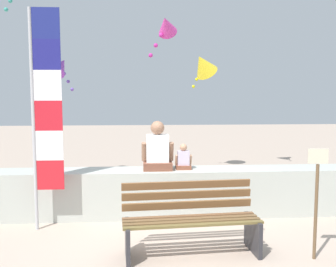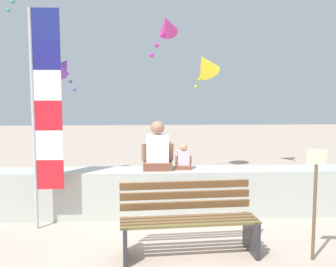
# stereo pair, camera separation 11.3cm
# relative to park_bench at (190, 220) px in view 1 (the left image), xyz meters

# --- Properties ---
(ground_plane) EXTENTS (40.00, 40.00, 0.00)m
(ground_plane) POSITION_rel_park_bench_xyz_m (-0.23, 0.28, -0.42)
(ground_plane) COLOR #B6A08E
(seawall_ledge) EXTENTS (6.20, 0.61, 0.78)m
(seawall_ledge) POSITION_rel_park_bench_xyz_m (-0.23, 1.55, -0.03)
(seawall_ledge) COLOR #B5BAB1
(seawall_ledge) RESTS_ON ground
(park_bench) EXTENTS (1.76, 0.74, 0.88)m
(park_bench) POSITION_rel_park_bench_xyz_m (0.00, 0.00, 0.00)
(park_bench) COLOR brown
(park_bench) RESTS_ON ground
(person_adult) EXTENTS (0.53, 0.39, 0.81)m
(person_adult) POSITION_rel_park_bench_xyz_m (-0.36, 1.55, 0.67)
(person_adult) COLOR brown
(person_adult) RESTS_ON seawall_ledge
(person_child) EXTENTS (0.28, 0.20, 0.43)m
(person_child) POSITION_rel_park_bench_xyz_m (0.07, 1.55, 0.52)
(person_child) COLOR brown
(person_child) RESTS_ON seawall_ledge
(flag_banner) EXTENTS (0.44, 0.05, 3.25)m
(flag_banner) POSITION_rel_park_bench_xyz_m (-2.04, 0.98, 1.41)
(flag_banner) COLOR #B7B7BC
(flag_banner) RESTS_ON ground
(kite_yellow) EXTENTS (0.94, 0.94, 0.96)m
(kite_yellow) POSITION_rel_park_bench_xyz_m (0.91, 4.84, 2.33)
(kite_yellow) COLOR yellow
(kite_magenta) EXTENTS (0.56, 0.57, 0.83)m
(kite_magenta) POSITION_rel_park_bench_xyz_m (-0.16, 2.45, 2.85)
(kite_magenta) COLOR #DB3D9E
(kite_purple) EXTENTS (0.62, 0.71, 0.88)m
(kite_purple) POSITION_rel_park_bench_xyz_m (-2.49, 4.34, 2.24)
(kite_purple) COLOR purple
(sign_post) EXTENTS (0.24, 0.04, 1.37)m
(sign_post) POSITION_rel_park_bench_xyz_m (1.50, -0.29, 0.39)
(sign_post) COLOR brown
(sign_post) RESTS_ON ground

